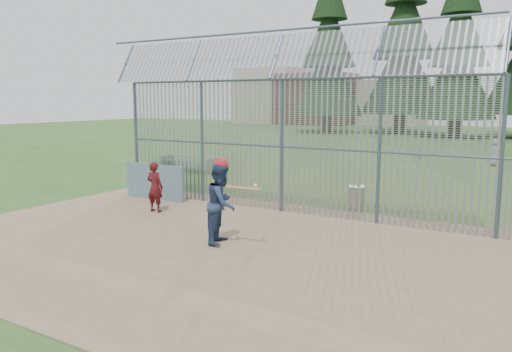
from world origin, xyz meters
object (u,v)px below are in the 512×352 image
Objects in this scene: dugout_wall at (155,182)px; batter at (222,203)px; onlooker at (155,187)px; trash_can at (357,198)px; bleacher at (190,163)px.

dugout_wall is 5.95m from batter.
dugout_wall is 2.04m from onlooker.
bleacher is at bearing 157.86° from trash_can.
onlooker is 8.85m from bleacher.
dugout_wall is 6.86m from bleacher.
bleacher is (-3.29, 6.02, -0.21)m from dugout_wall.
dugout_wall reaches higher than bleacher.
dugout_wall is at bearing 41.00° from batter.
trash_can is (1.48, 5.21, -0.59)m from batter.
bleacher is at bearing -61.66° from onlooker.
trash_can reaches higher than bleacher.
trash_can is (5.13, 3.53, -0.40)m from onlooker.
trash_can is at bearing -22.14° from bleacher.
batter reaches higher than dugout_wall.
batter is 5.45m from trash_can.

